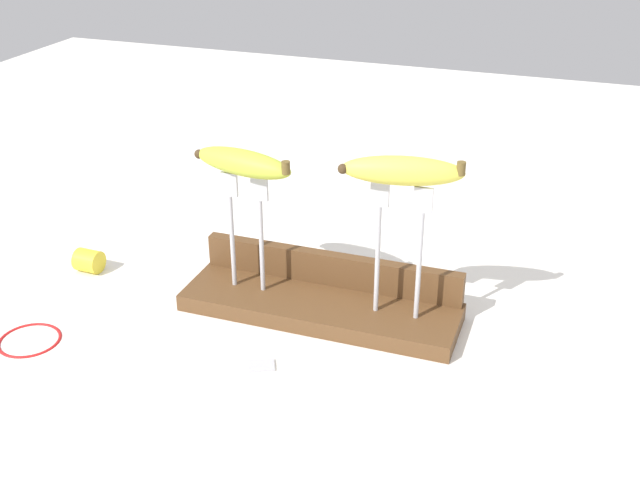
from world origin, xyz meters
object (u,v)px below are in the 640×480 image
object	(u,v)px
fork_fallen_near	(232,366)
banana_chunk_near	(90,259)
wire_coil	(29,339)
fork_stand_right	(398,241)
fork_stand_left	(245,223)
banana_raised_left	(242,164)
banana_raised_right	(402,172)

from	to	relation	value
fork_fallen_near	banana_chunk_near	xyz separation A→B (m)	(-0.34, 0.17, 0.02)
banana_chunk_near	wire_coil	bearing A→B (deg)	-79.55
fork_fallen_near	wire_coil	size ratio (longest dim) A/B	1.74
fork_stand_right	fork_fallen_near	distance (m)	0.28
fork_stand_left	banana_raised_left	xyz separation A→B (m)	(-0.00, 0.00, 0.09)
fork_fallen_near	wire_coil	world-z (taller)	fork_fallen_near
fork_stand_left	banana_chunk_near	size ratio (longest dim) A/B	4.21
fork_stand_right	banana_raised_left	world-z (taller)	banana_raised_left
fork_stand_right	wire_coil	world-z (taller)	fork_stand_right
fork_fallen_near	banana_chunk_near	world-z (taller)	banana_chunk_near
fork_stand_right	banana_raised_right	world-z (taller)	banana_raised_right
wire_coil	fork_stand_right	bearing A→B (deg)	22.47
banana_raised_left	banana_chunk_near	xyz separation A→B (m)	(-0.29, 0.01, -0.21)
fork_stand_left	fork_fallen_near	size ratio (longest dim) A/B	1.20
fork_fallen_near	banana_chunk_near	size ratio (longest dim) A/B	3.51
fork_fallen_near	wire_coil	distance (m)	0.30
banana_raised_left	fork_fallen_near	distance (m)	0.28
banana_raised_left	banana_raised_right	size ratio (longest dim) A/B	0.98
banana_raised_right	fork_fallen_near	xyz separation A→B (m)	(-0.18, -0.16, -0.24)
banana_chunk_near	fork_stand_left	bearing A→B (deg)	-1.75
fork_stand_left	fork_stand_right	world-z (taller)	fork_stand_right
banana_raised_left	wire_coil	distance (m)	0.39
fork_stand_left	fork_fallen_near	world-z (taller)	fork_stand_left
banana_raised_left	banana_raised_right	bearing A→B (deg)	-0.01
fork_stand_right	banana_raised_right	distance (m)	0.10
fork_stand_left	fork_stand_right	xyz separation A→B (m)	(0.23, 0.00, 0.01)
fork_stand_left	banana_chunk_near	world-z (taller)	fork_stand_left
banana_raised_right	fork_fallen_near	size ratio (longest dim) A/B	1.10
banana_chunk_near	fork_stand_right	bearing A→B (deg)	-0.97
fork_stand_left	banana_raised_left	distance (m)	0.09
fork_fallen_near	banana_raised_left	bearing A→B (deg)	106.72
banana_chunk_near	banana_raised_left	bearing A→B (deg)	-1.75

